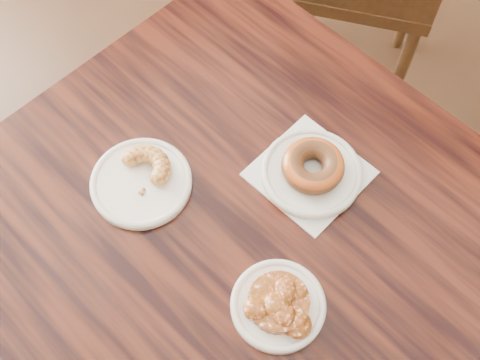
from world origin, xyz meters
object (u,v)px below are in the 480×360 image
Objects in this scene: cafe_table at (233,291)px; cruller_fragment at (139,177)px; glazed_donut at (313,166)px; apple_fritter at (279,301)px.

cruller_fragment is (-0.16, -0.03, 0.40)m from cafe_table.
glazed_donut is 1.01× the size of cruller_fragment.
cruller_fragment is (-0.23, -0.18, -0.01)m from glazed_donut.
apple_fritter is 0.31m from cruller_fragment.
apple_fritter is at bearing -7.58° from cruller_fragment.
glazed_donut is at bearing 38.96° from cruller_fragment.
cruller_fragment is (-0.31, 0.04, -0.00)m from apple_fritter.
apple_fritter is at bearing -17.75° from cafe_table.
cafe_table is at bearing -112.48° from glazed_donut.
glazed_donut is 0.24m from apple_fritter.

